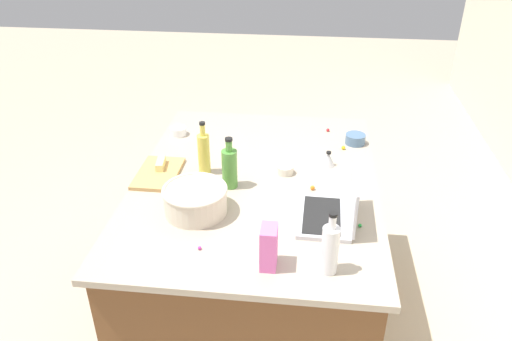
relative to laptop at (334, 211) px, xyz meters
The scene contains 19 objects.
ground_plane 1.05m from the laptop, 128.83° to the right, with size 12.00×12.00×0.00m, color #B7A88E.
island_counter 0.68m from the laptop, 128.83° to the right, with size 1.53×1.15×0.90m.
laptop is the anchor object (origin of this frame).
mixing_bowl_large 0.58m from the laptop, 89.32° to the right, with size 0.28×0.28×0.12m.
bottle_olive 0.52m from the laptop, 114.77° to the right, with size 0.07×0.07×0.25m.
bottle_vinegar 0.33m from the laptop, ahead, with size 0.06×0.06×0.26m.
bottle_oil 0.70m from the laptop, 118.20° to the right, with size 0.06×0.06×0.27m.
cutting_board 0.88m from the laptop, 108.52° to the right, with size 0.31×0.19×0.02m, color tan.
butter_stick_left 0.90m from the laptop, 111.47° to the right, with size 0.11×0.04×0.04m, color #F4E58C.
ramekin_small 0.74m from the laptop, 169.76° to the left, with size 0.11×0.11×0.05m, color slate.
ramekin_medium 0.43m from the laptop, 148.37° to the right, with size 0.08×0.08×0.04m, color beige.
ramekin_wide 1.11m from the laptop, 130.51° to the right, with size 0.09×0.09×0.04m, color white.
kitchen_timer 0.47m from the laptop, behind, with size 0.07×0.07×0.08m.
candy_bag 0.40m from the laptop, 37.60° to the right, with size 0.09×0.06×0.17m, color pink.
candy_0 0.25m from the laptop, 158.64° to the right, with size 0.02×0.02×0.02m, color orange.
candy_2 0.65m from the laptop, behind, with size 0.02×0.02×0.02m, color yellow.
candy_3 0.58m from the laptop, 63.70° to the right, with size 0.01×0.01×0.01m, color #CC3399.
candy_4 0.86m from the laptop, behind, with size 0.02×0.02×0.02m, color red.
candy_5 0.12m from the laptop, 70.91° to the left, with size 0.02×0.02×0.02m, color green.
Camera 1 is at (2.02, 0.23, 2.12)m, focal length 34.93 mm.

